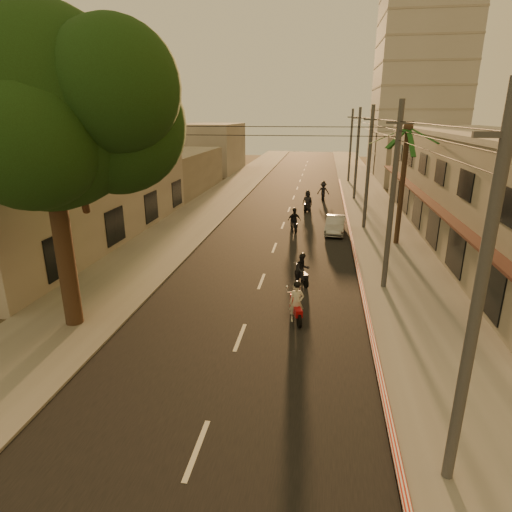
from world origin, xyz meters
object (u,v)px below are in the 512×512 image
object	(u,v)px
scooter_mid_a	(302,270)
scooter_mid_b	(294,221)
palm_tree	(408,134)
parked_car	(335,225)
scooter_far_a	(308,202)
broadleaf_tree	(56,111)
scooter_far_b	(323,191)
scooter_red	(296,303)

from	to	relation	value
scooter_mid_a	scooter_mid_b	world-z (taller)	scooter_mid_b
palm_tree	scooter_mid_b	world-z (taller)	palm_tree
scooter_mid_a	parked_car	world-z (taller)	scooter_mid_a
scooter_mid_a	scooter_far_a	bearing A→B (deg)	66.52
broadleaf_tree	scooter_mid_b	bearing A→B (deg)	65.05
broadleaf_tree	parked_car	distance (m)	20.91
broadleaf_tree	scooter_far_a	bearing A→B (deg)	70.39
palm_tree	scooter_far_b	size ratio (longest dim) A/B	4.12
palm_tree	parked_car	xyz separation A→B (m)	(-4.00, 2.36, -6.52)
scooter_mid_a	scooter_far_b	xyz separation A→B (m)	(0.93, 23.09, 0.11)
scooter_mid_a	parked_car	distance (m)	10.54
scooter_red	scooter_mid_b	xyz separation A→B (m)	(-1.11, 14.67, -0.00)
broadleaf_tree	scooter_red	xyz separation A→B (m)	(8.69, 1.62, -7.66)
scooter_mid_b	parked_car	size ratio (longest dim) A/B	0.45
scooter_mid_b	scooter_far_a	distance (m)	7.01
palm_tree	parked_car	bearing A→B (deg)	149.44
parked_car	scooter_red	bearing A→B (deg)	-92.98
scooter_red	scooter_far_a	bearing A→B (deg)	74.38
palm_tree	scooter_far_a	size ratio (longest dim) A/B	4.20
scooter_red	parked_car	size ratio (longest dim) A/B	0.47
scooter_mid_b	scooter_far_b	world-z (taller)	scooter_far_b
scooter_far_b	palm_tree	bearing A→B (deg)	-74.08
scooter_red	scooter_mid_a	world-z (taller)	scooter_red
scooter_far_b	parked_car	world-z (taller)	scooter_far_b
scooter_far_a	scooter_far_b	distance (m)	5.84
scooter_far_a	scooter_far_b	xyz separation A→B (m)	(1.36, 5.68, 0.01)
scooter_mid_a	scooter_red	bearing A→B (deg)	-115.30
scooter_mid_a	scooter_mid_b	bearing A→B (deg)	71.34
scooter_mid_b	scooter_far_a	xyz separation A→B (m)	(0.71, 6.98, 0.07)
scooter_far_a	palm_tree	bearing A→B (deg)	-42.81
palm_tree	scooter_far_a	world-z (taller)	palm_tree
scooter_far_a	scooter_far_b	bearing A→B (deg)	89.84
palm_tree	scooter_mid_b	size ratio (longest dim) A/B	4.61
broadleaf_tree	parked_car	bearing A→B (deg)	56.79
scooter_mid_b	palm_tree	bearing A→B (deg)	-36.30
broadleaf_tree	scooter_mid_a	world-z (taller)	broadleaf_tree
palm_tree	parked_car	distance (m)	8.00
broadleaf_tree	palm_tree	distance (m)	20.18
scooter_mid_a	palm_tree	bearing A→B (deg)	28.75
broadleaf_tree	scooter_far_b	size ratio (longest dim) A/B	6.09
broadleaf_tree	palm_tree	xyz separation A→B (m)	(14.61, 13.86, -1.33)
scooter_mid_b	parked_car	world-z (taller)	scooter_mid_b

